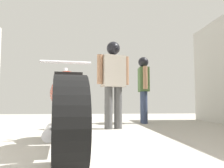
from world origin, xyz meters
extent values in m
plane|color=#A8A399|center=(0.00, 3.15, 0.00)|extent=(15.12, 15.12, 0.00)
cylinder|color=black|center=(-0.66, 3.09, 0.35)|extent=(0.31, 0.72, 0.69)
cylinder|color=silver|center=(-0.66, 3.09, 0.35)|extent=(0.26, 0.29, 0.26)
cylinder|color=black|center=(-0.47, 1.53, 0.35)|extent=(0.31, 0.72, 0.69)
cylinder|color=silver|center=(-0.47, 1.53, 0.35)|extent=(0.26, 0.29, 0.26)
cube|color=silver|center=(-0.57, 2.31, 0.54)|extent=(0.34, 0.72, 0.30)
ellipsoid|color=maroon|center=(-0.59, 2.55, 0.74)|extent=(0.35, 0.59, 0.24)
cube|color=black|center=(-0.54, 2.12, 0.71)|extent=(0.30, 0.55, 0.11)
ellipsoid|color=maroon|center=(-0.48, 1.58, 0.56)|extent=(0.34, 0.51, 0.26)
cylinder|color=silver|center=(-0.66, 3.05, 0.67)|extent=(0.09, 0.28, 0.63)
cylinder|color=silver|center=(-0.65, 3.01, 1.04)|extent=(0.67, 0.12, 0.04)
cylinder|color=silver|center=(-0.68, 1.97, 0.24)|extent=(0.17, 0.60, 0.10)
cylinder|color=#4C4C4C|center=(0.23, 4.42, 0.40)|extent=(0.19, 0.19, 0.81)
cylinder|color=#4C4C4C|center=(0.03, 4.36, 0.40)|extent=(0.19, 0.19, 0.81)
cube|color=#B2A899|center=(0.13, 4.39, 1.12)|extent=(0.50, 0.36, 0.62)
cylinder|color=#9E7051|center=(0.40, 4.47, 1.14)|extent=(0.14, 0.14, 0.57)
cylinder|color=#9E7051|center=(-0.14, 4.31, 1.14)|extent=(0.14, 0.14, 0.57)
sphere|color=black|center=(0.13, 4.39, 1.56)|extent=(0.22, 0.22, 0.22)
sphere|color=black|center=(0.13, 4.39, 1.58)|extent=(0.26, 0.26, 0.26)
cylinder|color=#2D3851|center=(1.01, 5.64, 0.39)|extent=(0.16, 0.16, 0.78)
cylinder|color=#2D3851|center=(1.00, 5.44, 0.39)|extent=(0.16, 0.16, 0.78)
cube|color=#476638|center=(1.00, 5.54, 1.07)|extent=(0.26, 0.44, 0.60)
cylinder|color=#9E7051|center=(1.02, 5.81, 1.10)|extent=(0.11, 0.11, 0.55)
cylinder|color=#9E7051|center=(0.99, 5.27, 1.10)|extent=(0.11, 0.11, 0.55)
sphere|color=black|center=(1.00, 5.54, 1.50)|extent=(0.21, 0.21, 0.21)
sphere|color=black|center=(1.00, 5.54, 1.52)|extent=(0.25, 0.25, 0.25)
camera|label=1|loc=(-0.33, -0.15, 0.49)|focal=37.60mm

